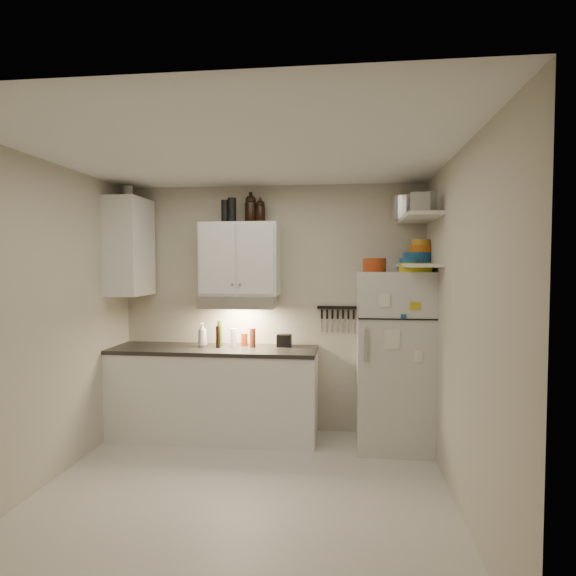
# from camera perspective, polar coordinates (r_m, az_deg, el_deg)

# --- Properties ---
(floor) EXTENTS (3.20, 3.00, 0.02)m
(floor) POSITION_cam_1_polar(r_m,az_deg,el_deg) (4.04, -5.47, -23.31)
(floor) COLOR beige
(floor) RESTS_ON ground
(ceiling) EXTENTS (3.20, 3.00, 0.02)m
(ceiling) POSITION_cam_1_polar(r_m,az_deg,el_deg) (3.73, -5.67, 15.83)
(ceiling) COLOR white
(ceiling) RESTS_ON ground
(back_wall) EXTENTS (3.20, 0.02, 2.60)m
(back_wall) POSITION_cam_1_polar(r_m,az_deg,el_deg) (5.14, -1.97, -2.44)
(back_wall) COLOR #BCB4A0
(back_wall) RESTS_ON ground
(left_wall) EXTENTS (0.02, 3.00, 2.60)m
(left_wall) POSITION_cam_1_polar(r_m,az_deg,el_deg) (4.30, -27.07, -3.76)
(left_wall) COLOR #BCB4A0
(left_wall) RESTS_ON ground
(right_wall) EXTENTS (0.02, 3.00, 2.60)m
(right_wall) POSITION_cam_1_polar(r_m,az_deg,el_deg) (3.67, 19.87, -4.70)
(right_wall) COLOR #BCB4A0
(right_wall) RESTS_ON ground
(base_cabinet) EXTENTS (2.10, 0.60, 0.88)m
(base_cabinet) POSITION_cam_1_polar(r_m,az_deg,el_deg) (5.11, -8.75, -12.32)
(base_cabinet) COLOR white
(base_cabinet) RESTS_ON floor
(countertop) EXTENTS (2.10, 0.62, 0.04)m
(countertop) POSITION_cam_1_polar(r_m,az_deg,el_deg) (5.01, -8.79, -7.23)
(countertop) COLOR #272421
(countertop) RESTS_ON base_cabinet
(upper_cabinet) EXTENTS (0.80, 0.33, 0.75)m
(upper_cabinet) POSITION_cam_1_polar(r_m,az_deg,el_deg) (5.00, -5.69, 3.43)
(upper_cabinet) COLOR white
(upper_cabinet) RESTS_ON back_wall
(side_cabinet) EXTENTS (0.33, 0.55, 1.00)m
(side_cabinet) POSITION_cam_1_polar(r_m,az_deg,el_deg) (5.24, -18.27, 4.64)
(side_cabinet) COLOR white
(side_cabinet) RESTS_ON left_wall
(range_hood) EXTENTS (0.76, 0.46, 0.12)m
(range_hood) POSITION_cam_1_polar(r_m,az_deg,el_deg) (4.95, -5.83, -1.61)
(range_hood) COLOR silver
(range_hood) RESTS_ON back_wall
(fridge) EXTENTS (0.70, 0.68, 1.70)m
(fridge) POSITION_cam_1_polar(r_m,az_deg,el_deg) (4.82, 12.39, -8.26)
(fridge) COLOR silver
(fridge) RESTS_ON floor
(shelf_hi) EXTENTS (0.30, 0.95, 0.03)m
(shelf_hi) POSITION_cam_1_polar(r_m,az_deg,el_deg) (4.64, 15.22, 8.03)
(shelf_hi) COLOR white
(shelf_hi) RESTS_ON right_wall
(shelf_lo) EXTENTS (0.30, 0.95, 0.03)m
(shelf_lo) POSITION_cam_1_polar(r_m,az_deg,el_deg) (4.62, 15.15, 2.59)
(shelf_lo) COLOR white
(shelf_lo) RESTS_ON right_wall
(knife_strip) EXTENTS (0.42, 0.02, 0.03)m
(knife_strip) POSITION_cam_1_polar(r_m,az_deg,el_deg) (5.05, 5.86, -2.32)
(knife_strip) COLOR black
(knife_strip) RESTS_ON back_wall
(dutch_oven) EXTENTS (0.29, 0.29, 0.13)m
(dutch_oven) POSITION_cam_1_polar(r_m,az_deg,el_deg) (4.69, 10.20, 2.70)
(dutch_oven) COLOR #933311
(dutch_oven) RESTS_ON fridge
(book_stack) EXTENTS (0.28, 0.30, 0.08)m
(book_stack) POSITION_cam_1_polar(r_m,az_deg,el_deg) (4.55, 14.85, 2.36)
(book_stack) COLOR gold
(book_stack) RESTS_ON fridge
(spice_jar) EXTENTS (0.07, 0.07, 0.09)m
(spice_jar) POSITION_cam_1_polar(r_m,az_deg,el_deg) (4.61, 13.90, 2.43)
(spice_jar) COLOR silver
(spice_jar) RESTS_ON fridge
(stock_pot) EXTENTS (0.35, 0.35, 0.22)m
(stock_pot) POSITION_cam_1_polar(r_m,az_deg,el_deg) (4.95, 13.88, 9.18)
(stock_pot) COLOR silver
(stock_pot) RESTS_ON shelf_hi
(tin_a) EXTENTS (0.23, 0.21, 0.21)m
(tin_a) POSITION_cam_1_polar(r_m,az_deg,el_deg) (4.66, 15.87, 9.49)
(tin_a) COLOR #AAAAAD
(tin_a) RESTS_ON shelf_hi
(tin_b) EXTENTS (0.19, 0.19, 0.16)m
(tin_b) POSITION_cam_1_polar(r_m,az_deg,el_deg) (4.32, 15.42, 9.72)
(tin_b) COLOR #AAAAAD
(tin_b) RESTS_ON shelf_hi
(bowl_teal) EXTENTS (0.28, 0.28, 0.11)m
(bowl_teal) POSITION_cam_1_polar(r_m,az_deg,el_deg) (4.89, 15.06, 3.43)
(bowl_teal) COLOR navy
(bowl_teal) RESTS_ON shelf_lo
(bowl_orange) EXTENTS (0.23, 0.23, 0.07)m
(bowl_orange) POSITION_cam_1_polar(r_m,az_deg,el_deg) (4.89, 15.45, 4.49)
(bowl_orange) COLOR #C95E12
(bowl_orange) RESTS_ON bowl_teal
(bowl_yellow) EXTENTS (0.18, 0.18, 0.06)m
(bowl_yellow) POSITION_cam_1_polar(r_m,az_deg,el_deg) (4.90, 15.46, 5.21)
(bowl_yellow) COLOR #C88B23
(bowl_yellow) RESTS_ON bowl_orange
(plates) EXTENTS (0.28, 0.28, 0.05)m
(plates) POSITION_cam_1_polar(r_m,az_deg,el_deg) (4.68, 14.29, 3.11)
(plates) COLOR navy
(plates) RESTS_ON shelf_lo
(growler_a) EXTENTS (0.14, 0.14, 0.30)m
(growler_a) POSITION_cam_1_polar(r_m,az_deg,el_deg) (5.08, -4.44, 9.33)
(growler_a) COLOR black
(growler_a) RESTS_ON upper_cabinet
(growler_b) EXTENTS (0.11, 0.11, 0.24)m
(growler_b) POSITION_cam_1_polar(r_m,az_deg,el_deg) (5.05, -3.30, 9.08)
(growler_b) COLOR black
(growler_b) RESTS_ON upper_cabinet
(thermos_a) EXTENTS (0.09, 0.09, 0.25)m
(thermos_a) POSITION_cam_1_polar(r_m,az_deg,el_deg) (5.01, -6.66, 9.15)
(thermos_a) COLOR black
(thermos_a) RESTS_ON upper_cabinet
(thermos_b) EXTENTS (0.10, 0.10, 0.23)m
(thermos_b) POSITION_cam_1_polar(r_m,az_deg,el_deg) (5.02, -7.47, 9.00)
(thermos_b) COLOR black
(thermos_b) RESTS_ON upper_cabinet
(side_jar) EXTENTS (0.13, 0.13, 0.14)m
(side_jar) POSITION_cam_1_polar(r_m,az_deg,el_deg) (5.37, -18.44, 10.69)
(side_jar) COLOR silver
(side_jar) RESTS_ON side_cabinet
(soap_bottle) EXTENTS (0.13, 0.13, 0.28)m
(soap_bottle) POSITION_cam_1_polar(r_m,az_deg,el_deg) (5.06, -10.12, -5.31)
(soap_bottle) COLOR white
(soap_bottle) RESTS_ON countertop
(pepper_mill) EXTENTS (0.07, 0.07, 0.20)m
(pepper_mill) POSITION_cam_1_polar(r_m,az_deg,el_deg) (4.97, -4.22, -5.90)
(pepper_mill) COLOR brown
(pepper_mill) RESTS_ON countertop
(oil_bottle) EXTENTS (0.05, 0.05, 0.27)m
(oil_bottle) POSITION_cam_1_polar(r_m,az_deg,el_deg) (5.05, -8.09, -5.36)
(oil_bottle) COLOR #355715
(oil_bottle) RESTS_ON countertop
(vinegar_bottle) EXTENTS (0.05, 0.05, 0.22)m
(vinegar_bottle) POSITION_cam_1_polar(r_m,az_deg,el_deg) (4.97, -8.28, -5.76)
(vinegar_bottle) COLOR black
(vinegar_bottle) RESTS_ON countertop
(clear_bottle) EXTENTS (0.07, 0.07, 0.19)m
(clear_bottle) POSITION_cam_1_polar(r_m,az_deg,el_deg) (5.03, -6.48, -5.86)
(clear_bottle) COLOR silver
(clear_bottle) RESTS_ON countertop
(red_jar) EXTENTS (0.08, 0.08, 0.13)m
(red_jar) POSITION_cam_1_polar(r_m,az_deg,el_deg) (5.07, -5.18, -6.10)
(red_jar) COLOR #933311
(red_jar) RESTS_ON countertop
(caddy) EXTENTS (0.15, 0.11, 0.13)m
(caddy) POSITION_cam_1_polar(r_m,az_deg,el_deg) (4.99, -0.45, -6.25)
(caddy) COLOR black
(caddy) RESTS_ON countertop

